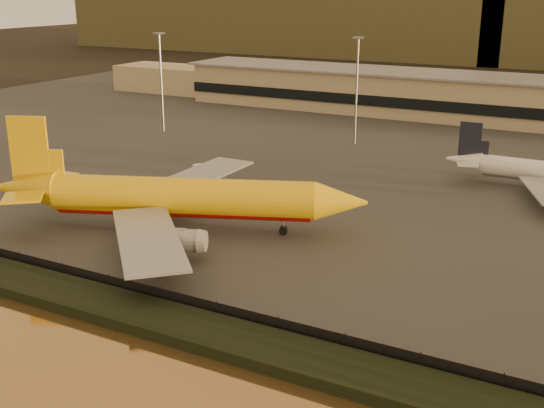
# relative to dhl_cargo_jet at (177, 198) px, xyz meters

# --- Properties ---
(ground) EXTENTS (900.00, 900.00, 0.00)m
(ground) POSITION_rel_dhl_cargo_jet_xyz_m (11.79, -9.60, -5.49)
(ground) COLOR black
(ground) RESTS_ON ground
(embankment) EXTENTS (320.00, 7.00, 1.40)m
(embankment) POSITION_rel_dhl_cargo_jet_xyz_m (11.79, -26.60, -4.79)
(embankment) COLOR black
(embankment) RESTS_ON ground
(tarmac) EXTENTS (320.00, 220.00, 0.20)m
(tarmac) POSITION_rel_dhl_cargo_jet_xyz_m (11.79, 85.40, -5.39)
(tarmac) COLOR #2D2D2D
(tarmac) RESTS_ON ground
(perimeter_fence) EXTENTS (300.00, 0.05, 2.20)m
(perimeter_fence) POSITION_rel_dhl_cargo_jet_xyz_m (11.79, -22.60, -4.19)
(perimeter_fence) COLOR black
(perimeter_fence) RESTS_ON tarmac
(terminal_building) EXTENTS (202.00, 25.00, 12.60)m
(terminal_building) POSITION_rel_dhl_cargo_jet_xyz_m (-2.73, 115.95, 0.75)
(terminal_building) COLOR tan
(terminal_building) RESTS_ON tarmac
(apron_light_masts) EXTENTS (152.20, 12.20, 25.40)m
(apron_light_masts) POSITION_rel_dhl_cargo_jet_xyz_m (26.79, 65.40, 10.21)
(apron_light_masts) COLOR slate
(apron_light_masts) RESTS_ON tarmac
(dhl_cargo_jet) EXTENTS (57.07, 54.01, 17.73)m
(dhl_cargo_jet) POSITION_rel_dhl_cargo_jet_xyz_m (0.00, 0.00, 0.00)
(dhl_cargo_jet) COLOR yellow
(dhl_cargo_jet) RESTS_ON tarmac
(gse_vehicle_yellow) EXTENTS (4.60, 2.97, 1.91)m
(gse_vehicle_yellow) POSITION_rel_dhl_cargo_jet_xyz_m (13.95, 22.24, -4.34)
(gse_vehicle_yellow) COLOR yellow
(gse_vehicle_yellow) RESTS_ON tarmac
(gse_vehicle_white) EXTENTS (4.96, 3.60, 2.04)m
(gse_vehicle_white) POSITION_rel_dhl_cargo_jet_xyz_m (-14.55, 28.72, -4.28)
(gse_vehicle_white) COLOR white
(gse_vehicle_white) RESTS_ON tarmac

